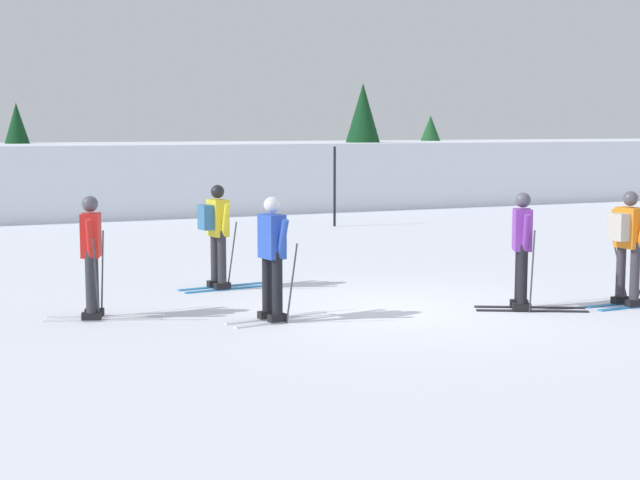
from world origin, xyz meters
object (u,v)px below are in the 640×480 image
Objects in this scene: skier_red at (92,254)px; conifer_far_left at (17,144)px; conifer_far_centre at (430,146)px; conifer_far_right at (363,137)px; skier_purple at (523,247)px; skier_orange at (628,242)px; skier_yellow at (217,231)px; trail_marker_pole at (335,187)px; skier_blue at (273,255)px.

skier_red is 18.18m from conifer_far_left.
conifer_far_right is at bearing -150.48° from conifer_far_centre.
skier_red is 24.00m from conifer_far_centre.
skier_red is at bearing -131.36° from conifer_far_centre.
conifer_far_left reaches higher than skier_purple.
conifer_far_left is at bearing 107.26° from skier_orange.
conifer_far_left is 11.10m from conifer_far_right.
conifer_far_centre is at bearing 50.34° from skier_yellow.
skier_yellow is at bearing -85.72° from conifer_far_left.
skier_purple is at bearing -76.67° from conifer_far_left.
skier_orange is 0.81× the size of trail_marker_pole.
skier_yellow is at bearing 87.76° from skier_blue.
skier_yellow is 17.12m from conifer_far_right.
skier_blue is 0.42× the size of conifer_far_right.
skier_orange is 0.51× the size of conifer_far_left.
conifer_far_left is at bearing 179.57° from conifer_far_centre.
skier_yellow is 0.81× the size of trail_marker_pole.
conifer_far_right is 4.49m from conifer_far_centre.
conifer_far_right is at bearing 57.47° from trail_marker_pole.
skier_purple is 6.10m from skier_red.
skier_yellow is at bearing -124.31° from conifer_far_right.
skier_orange is 0.42× the size of conifer_far_right.
skier_yellow is 1.00× the size of skier_orange.
skier_yellow is 0.42× the size of conifer_far_right.
skier_red is 12.96m from trail_marker_pole.
skier_orange is at bearing -104.16° from conifer_far_right.
trail_marker_pole is at bearing 61.53° from skier_blue.
skier_blue is 0.51× the size of conifer_far_left.
skier_blue is 1.00× the size of skier_red.
skier_purple is 0.51× the size of conifer_far_left.
conifer_far_left is at bearing 103.33° from skier_purple.
conifer_far_left is at bearing 93.32° from skier_blue.
skier_blue is 2.49m from skier_red.
skier_blue is at bearing -92.24° from skier_yellow.
conifer_far_right reaches higher than skier_orange.
skier_blue is 23.51m from conifer_far_centre.
skier_blue is 0.81× the size of trail_marker_pole.
skier_red is at bearing -144.02° from skier_yellow.
trail_marker_pole is at bearing 86.06° from skier_orange.
trail_marker_pole is (5.92, 8.29, 0.11)m from skier_yellow.
skier_orange is at bearing -112.65° from conifer_far_centre.
skier_blue and skier_orange have the same top height.
skier_blue is at bearing -118.47° from trail_marker_pole.
skier_yellow is 16.50m from conifer_far_left.
conifer_far_left reaches higher than skier_red.
conifer_far_centre is at bearing -0.43° from conifer_far_left.
skier_purple is at bearing 166.18° from skier_orange.
skier_purple is 4.95m from skier_yellow.
trail_marker_pole is at bearing -133.47° from conifer_far_centre.
skier_blue is at bearing -125.46° from conifer_far_centre.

